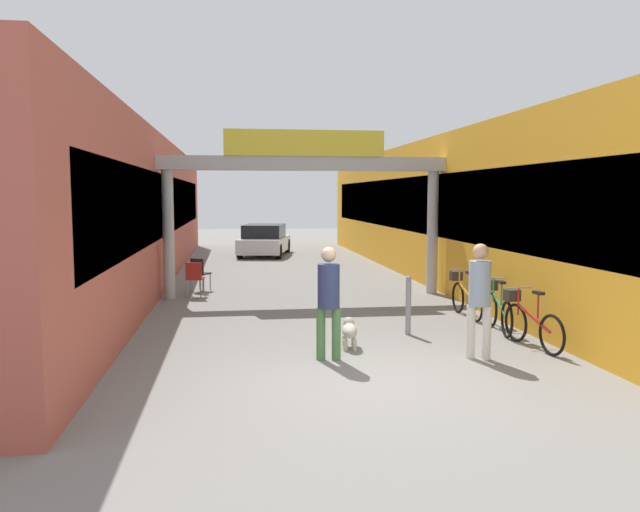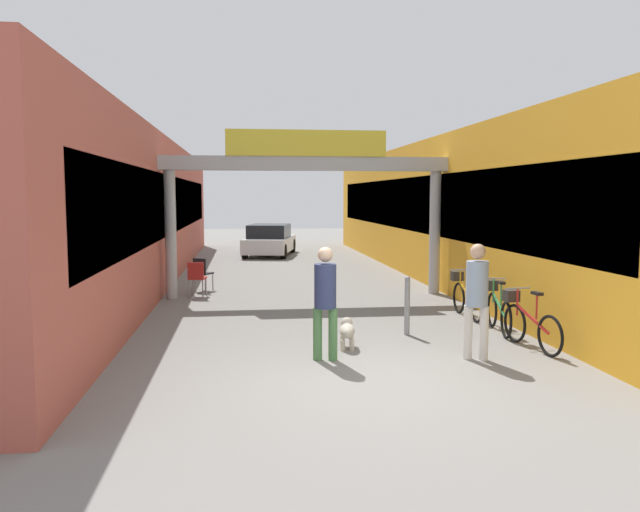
% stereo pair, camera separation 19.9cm
% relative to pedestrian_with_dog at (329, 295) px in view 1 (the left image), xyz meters
% --- Properties ---
extents(ground_plane, '(80.00, 80.00, 0.00)m').
position_rel_pedestrian_with_dog_xyz_m(ground_plane, '(0.32, -1.12, -1.01)').
color(ground_plane, gray).
extents(storefront_left, '(3.00, 26.00, 4.14)m').
position_rel_pedestrian_with_dog_xyz_m(storefront_left, '(-4.77, 9.88, 1.06)').
color(storefront_left, '#B25142').
rests_on(storefront_left, ground_plane).
extents(storefront_right, '(3.00, 26.00, 4.14)m').
position_rel_pedestrian_with_dog_xyz_m(storefront_right, '(5.41, 9.88, 1.06)').
color(storefront_right, gold).
rests_on(storefront_right, ground_plane).
extents(arcade_sign_gateway, '(7.40, 0.47, 4.15)m').
position_rel_pedestrian_with_dog_xyz_m(arcade_sign_gateway, '(0.32, 6.22, 1.92)').
color(arcade_sign_gateway, '#B2B2B2').
rests_on(arcade_sign_gateway, ground_plane).
extents(pedestrian_with_dog, '(0.42, 0.42, 1.76)m').
position_rel_pedestrian_with_dog_xyz_m(pedestrian_with_dog, '(0.00, 0.00, 0.00)').
color(pedestrian_with_dog, '#4C7F47').
rests_on(pedestrian_with_dog, ground_plane).
extents(pedestrian_companion, '(0.46, 0.46, 1.81)m').
position_rel_pedestrian_with_dog_xyz_m(pedestrian_companion, '(2.33, -0.24, 0.03)').
color(pedestrian_companion, silver).
rests_on(pedestrian_companion, ground_plane).
extents(dog_on_leash, '(0.33, 0.67, 0.48)m').
position_rel_pedestrian_with_dog_xyz_m(dog_on_leash, '(0.47, 0.75, -0.72)').
color(dog_on_leash, beige).
rests_on(dog_on_leash, ground_plane).
extents(bicycle_red_nearest, '(0.46, 1.68, 0.98)m').
position_rel_pedestrian_with_dog_xyz_m(bicycle_red_nearest, '(3.47, 0.39, -0.58)').
color(bicycle_red_nearest, black).
rests_on(bicycle_red_nearest, ground_plane).
extents(bicycle_green_second, '(0.46, 1.68, 0.98)m').
position_rel_pedestrian_with_dog_xyz_m(bicycle_green_second, '(3.48, 1.67, -0.58)').
color(bicycle_green_second, black).
rests_on(bicycle_green_second, ground_plane).
extents(bicycle_orange_third, '(0.46, 1.69, 0.98)m').
position_rel_pedestrian_with_dog_xyz_m(bicycle_orange_third, '(3.38, 3.10, -0.58)').
color(bicycle_orange_third, black).
rests_on(bicycle_orange_third, ground_plane).
extents(bollard_post_metal, '(0.10, 0.10, 1.09)m').
position_rel_pedestrian_with_dog_xyz_m(bollard_post_metal, '(1.71, 1.58, -0.46)').
color(bollard_post_metal, gray).
rests_on(bollard_post_metal, ground_plane).
extents(cafe_chair_red_nearer, '(0.46, 0.46, 0.89)m').
position_rel_pedestrian_with_dog_xyz_m(cafe_chair_red_nearer, '(-2.43, 6.38, -0.47)').
color(cafe_chair_red_nearer, gray).
rests_on(cafe_chair_red_nearer, ground_plane).
extents(cafe_chair_black_farther, '(0.55, 0.55, 0.89)m').
position_rel_pedestrian_with_dog_xyz_m(cafe_chair_black_farther, '(-2.36, 7.35, -0.47)').
color(cafe_chair_black_farther, gray).
rests_on(cafe_chair_black_farther, ground_plane).
extents(parked_car_white, '(2.51, 4.27, 1.33)m').
position_rel_pedestrian_with_dog_xyz_m(parked_car_white, '(-0.17, 17.19, -0.37)').
color(parked_car_white, silver).
rests_on(parked_car_white, ground_plane).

